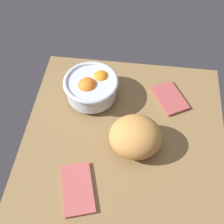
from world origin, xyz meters
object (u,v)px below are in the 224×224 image
at_px(napkin_spare, 78,189).
at_px(bread_loaf, 135,137).
at_px(napkin_folded, 170,98).
at_px(fruit_bowl, 92,87).

bearing_deg(napkin_spare, bread_loaf, -42.88).
relative_size(bread_loaf, napkin_folded, 1.20).
height_order(bread_loaf, napkin_folded, bread_loaf).
height_order(napkin_folded, napkin_spare, same).
distance_m(bread_loaf, napkin_spare, 0.24).
xyz_separation_m(fruit_bowl, napkin_folded, (0.03, -0.28, -0.05)).
height_order(bread_loaf, napkin_spare, bread_loaf).
xyz_separation_m(fruit_bowl, bread_loaf, (-0.18, -0.17, 0.00)).
bearing_deg(napkin_spare, napkin_folded, -35.42).
height_order(fruit_bowl, bread_loaf, bread_loaf).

